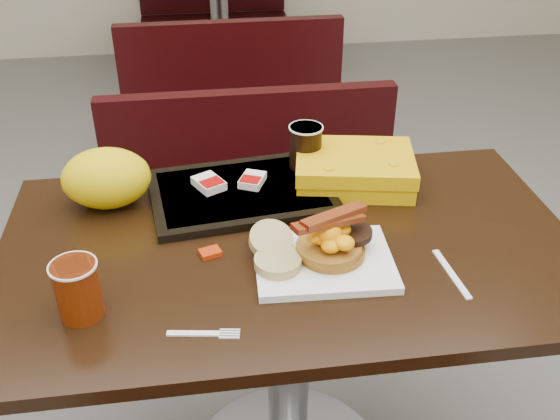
{
  "coord_description": "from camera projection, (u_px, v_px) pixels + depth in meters",
  "views": [
    {
      "loc": [
        -0.17,
        -1.07,
        1.53
      ],
      "look_at": [
        -0.01,
        0.05,
        0.8
      ],
      "focal_mm": 41.17,
      "sensor_mm": 36.0,
      "label": 1
    }
  ],
  "objects": [
    {
      "name": "table_near",
      "position": [
        289.0,
        371.0,
        1.53
      ],
      "size": [
        1.2,
        0.7,
        0.75
      ],
      "primitive_type": null,
      "color": "black",
      "rests_on": "floor"
    },
    {
      "name": "bench_near_n",
      "position": [
        257.0,
        217.0,
        2.13
      ],
      "size": [
        1.0,
        0.46,
        0.72
      ],
      "primitive_type": null,
      "color": "black",
      "rests_on": "floor"
    },
    {
      "name": "table_far",
      "position": [
        221.0,
        37.0,
        3.7
      ],
      "size": [
        1.2,
        0.7,
        0.75
      ],
      "primitive_type": null,
      "color": "black",
      "rests_on": "floor"
    },
    {
      "name": "bench_far_s",
      "position": [
        230.0,
        84.0,
        3.13
      ],
      "size": [
        1.0,
        0.46,
        0.72
      ],
      "primitive_type": null,
      "color": "black",
      "rests_on": "floor"
    },
    {
      "name": "bench_far_n",
      "position": [
        214.0,
        7.0,
        4.29
      ],
      "size": [
        1.0,
        0.46,
        0.72
      ],
      "primitive_type": null,
      "color": "black",
      "rests_on": "floor"
    },
    {
      "name": "platter",
      "position": [
        324.0,
        262.0,
        1.27
      ],
      "size": [
        0.28,
        0.22,
        0.02
      ],
      "primitive_type": "cube",
      "rotation": [
        0.0,
        0.0,
        -0.05
      ],
      "color": "white",
      "rests_on": "table_near"
    },
    {
      "name": "pancake_stack",
      "position": [
        331.0,
        248.0,
        1.27
      ],
      "size": [
        0.14,
        0.14,
        0.03
      ],
      "primitive_type": "cylinder",
      "rotation": [
        0.0,
        0.0,
        -0.04
      ],
      "color": "#8E5917",
      "rests_on": "platter"
    },
    {
      "name": "sausage_patty",
      "position": [
        351.0,
        233.0,
        1.28
      ],
      "size": [
        0.09,
        0.09,
        0.01
      ],
      "primitive_type": "cylinder",
      "rotation": [
        0.0,
        0.0,
        0.07
      ],
      "color": "black",
      "rests_on": "pancake_stack"
    },
    {
      "name": "scrambled_eggs",
      "position": [
        329.0,
        235.0,
        1.24
      ],
      "size": [
        0.1,
        0.09,
        0.05
      ],
      "primitive_type": "ellipsoid",
      "rotation": [
        0.0,
        0.0,
        -0.2
      ],
      "color": "#EAA204",
      "rests_on": "pancake_stack"
    },
    {
      "name": "bacon_strips",
      "position": [
        329.0,
        221.0,
        1.23
      ],
      "size": [
        0.17,
        0.13,
        0.01
      ],
      "primitive_type": null,
      "rotation": [
        0.0,
        0.0,
        0.4
      ],
      "color": "#480905",
      "rests_on": "scrambled_eggs"
    },
    {
      "name": "muffin_bottom",
      "position": [
        278.0,
        262.0,
        1.24
      ],
      "size": [
        0.1,
        0.1,
        0.02
      ],
      "primitive_type": "cylinder",
      "rotation": [
        0.0,
        0.0,
        -0.13
      ],
      "color": "tan",
      "rests_on": "platter"
    },
    {
      "name": "muffin_top",
      "position": [
        271.0,
        240.0,
        1.28
      ],
      "size": [
        0.11,
        0.11,
        0.05
      ],
      "primitive_type": "cylinder",
      "rotation": [
        0.38,
        0.0,
        0.26
      ],
      "color": "tan",
      "rests_on": "platter"
    },
    {
      "name": "coffee_cup_near",
      "position": [
        78.0,
        290.0,
        1.12
      ],
      "size": [
        0.09,
        0.09,
        0.11
      ],
      "primitive_type": "cylinder",
      "rotation": [
        0.0,
        0.0,
        -0.23
      ],
      "color": "#922A05",
      "rests_on": "table_near"
    },
    {
      "name": "fork",
      "position": [
        193.0,
        334.0,
        1.1
      ],
      "size": [
        0.13,
        0.04,
        0.0
      ],
      "primitive_type": null,
      "rotation": [
        0.0,
        0.0,
        -0.15
      ],
      "color": "white",
      "rests_on": "table_near"
    },
    {
      "name": "knife",
      "position": [
        451.0,
        274.0,
        1.24
      ],
      "size": [
        0.02,
        0.16,
        0.0
      ],
      "primitive_type": "cube",
      "rotation": [
        0.0,
        0.0,
        -1.5
      ],
      "color": "white",
      "rests_on": "table_near"
    },
    {
      "name": "condiment_syrup",
      "position": [
        210.0,
        253.0,
        1.3
      ],
      "size": [
        0.05,
        0.04,
        0.01
      ],
      "primitive_type": "cube",
      "rotation": [
        0.0,
        0.0,
        0.31
      ],
      "color": "#AD2807",
      "rests_on": "table_near"
    },
    {
      "name": "condiment_ketchup",
      "position": [
        262.0,
        221.0,
        1.39
      ],
      "size": [
        0.05,
        0.05,
        0.01
      ],
      "primitive_type": "cube",
      "rotation": [
        0.0,
        0.0,
        -0.41
      ],
      "color": "#8C0504",
      "rests_on": "table_near"
    },
    {
      "name": "tray",
      "position": [
        241.0,
        192.0,
        1.49
      ],
      "size": [
        0.44,
        0.34,
        0.02
      ],
      "primitive_type": "cube",
      "rotation": [
        0.0,
        0.0,
        0.12
      ],
      "color": "black",
      "rests_on": "table_near"
    },
    {
      "name": "hashbrown_sleeve_left",
      "position": [
        209.0,
        183.0,
        1.48
      ],
      "size": [
        0.08,
        0.09,
        0.02
      ],
      "primitive_type": "cube",
      "rotation": [
        0.0,
        0.0,
        0.49
      ],
      "color": "silver",
      "rests_on": "tray"
    },
    {
      "name": "hashbrown_sleeve_right",
      "position": [
        252.0,
        180.0,
        1.5
      ],
      "size": [
        0.07,
        0.08,
        0.02
      ],
      "primitive_type": "cube",
      "rotation": [
        0.0,
        0.0,
        -0.42
      ],
      "color": "silver",
      "rests_on": "tray"
    },
    {
      "name": "coffee_cup_far",
      "position": [
        306.0,
        147.0,
        1.54
      ],
      "size": [
        0.08,
        0.08,
        0.11
      ],
      "primitive_type": "cylinder",
      "rotation": [
        0.0,
        0.0,
        0.06
      ],
      "color": "black",
      "rests_on": "tray"
    },
    {
      "name": "clamshell",
      "position": [
        354.0,
        169.0,
        1.52
      ],
      "size": [
        0.31,
        0.26,
        0.07
      ],
      "primitive_type": "cube",
      "rotation": [
        0.0,
        0.0,
        -0.19
      ],
      "color": "#D29D03",
      "rests_on": "table_near"
    },
    {
      "name": "paper_bag",
      "position": [
        106.0,
        178.0,
        1.43
      ],
      "size": [
        0.22,
        0.17,
        0.14
      ],
      "primitive_type": "ellipsoid",
      "rotation": [
        0.0,
        0.0,
        0.16
      ],
      "color": "yellow",
      "rests_on": "table_near"
    }
  ]
}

